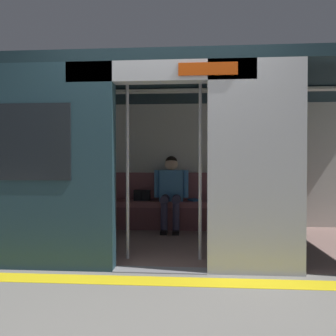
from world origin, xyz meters
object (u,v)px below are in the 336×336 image
object	(u,v)px
grab_pole_door	(128,167)
person_seated	(171,188)
bench_seat	(173,208)
grab_pole_far	(200,167)
book	(194,200)
train_car	(164,135)
handbag	(142,195)

from	to	relation	value
grab_pole_door	person_seated	bearing A→B (deg)	-102.63
bench_seat	grab_pole_door	world-z (taller)	grab_pole_door
bench_seat	grab_pole_far	world-z (taller)	grab_pole_far
book	grab_pole_door	bearing A→B (deg)	39.81
grab_pole_door	grab_pole_far	distance (m)	0.80
person_seated	grab_pole_door	world-z (taller)	grab_pole_door
train_car	grab_pole_far	world-z (taller)	train_car
grab_pole_door	bench_seat	bearing A→B (deg)	-103.01
grab_pole_door	grab_pole_far	world-z (taller)	same
train_car	grab_pole_far	xyz separation A→B (m)	(-0.46, 0.74, -0.42)
train_car	handbag	xyz separation A→B (m)	(0.45, -1.04, -0.91)
person_seated	grab_pole_door	size ratio (longest dim) A/B	0.58
handbag	book	bearing A→B (deg)	179.97
handbag	grab_pole_door	distance (m)	1.87
book	bench_seat	bearing A→B (deg)	-17.30
book	grab_pole_far	bearing A→B (deg)	64.12
handbag	grab_pole_far	world-z (taller)	grab_pole_far
grab_pole_door	grab_pole_far	bearing A→B (deg)	-178.54
person_seated	grab_pole_far	size ratio (longest dim) A/B	0.58
book	train_car	bearing A→B (deg)	41.14
handbag	grab_pole_far	distance (m)	2.06
bench_seat	person_seated	world-z (taller)	person_seated
bench_seat	handbag	xyz separation A→B (m)	(0.51, -0.06, 0.19)
person_seated	grab_pole_door	xyz separation A→B (m)	(0.38, 1.69, 0.35)
person_seated	grab_pole_door	distance (m)	1.76
handbag	bench_seat	bearing A→B (deg)	172.86
train_car	handbag	bearing A→B (deg)	-66.56
train_car	book	xyz separation A→B (m)	(-0.41, -1.04, -0.98)
train_car	book	distance (m)	1.49
grab_pole_far	grab_pole_door	bearing A→B (deg)	1.46
train_car	grab_pole_far	distance (m)	0.97
train_car	handbag	distance (m)	1.45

